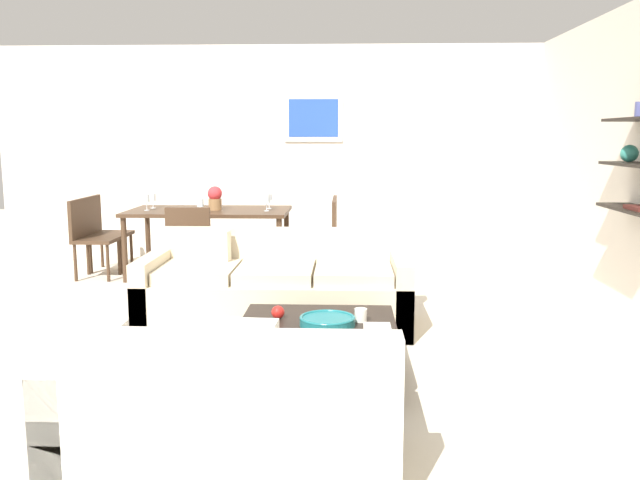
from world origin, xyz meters
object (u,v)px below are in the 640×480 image
decorative_bowl (327,321)px  dining_chair_left_far (103,228)px  candle_jar (361,315)px  wine_glass_left_far (153,198)px  apple_on_coffee_table (278,312)px  wine_glass_left_near (146,199)px  coffee_table (318,351)px  wine_glass_right_near (267,199)px  dining_chair_left_near (89,233)px  dining_chair_right_far (325,229)px  dining_table (209,216)px  dining_chair_foot (191,244)px  sofa_beige (276,292)px  wine_glass_foot (200,203)px  centerpiece_vase (215,198)px  dining_chair_right_near (324,235)px  wine_glass_right_far (269,198)px  loveseat_white (231,413)px

decorative_bowl → dining_chair_left_far: size_ratio=0.40×
candle_jar → wine_glass_left_far: wine_glass_left_far is taller
apple_on_coffee_table → wine_glass_left_near: size_ratio=0.49×
coffee_table → wine_glass_right_near: (-0.70, 3.14, 0.69)m
dining_chair_left_near → dining_chair_right_far: 2.65m
dining_table → dining_chair_foot: dining_chair_foot is taller
sofa_beige → wine_glass_foot: wine_glass_foot is taller
coffee_table → centerpiece_vase: bearing=111.8°
dining_table → centerpiece_vase: bearing=-20.1°
wine_glass_foot → candle_jar: bearing=-59.4°
wine_glass_right_near → wine_glass_foot: (-0.67, -0.31, -0.02)m
sofa_beige → dining_chair_foot: (-0.97, 1.14, 0.21)m
wine_glass_right_near → centerpiece_vase: (-0.59, 0.09, 0.00)m
dining_table → dining_chair_right_far: bearing=9.5°
sofa_beige → wine_glass_right_near: 2.03m
candle_jar → dining_chair_right_near: (-0.35, 3.00, 0.08)m
coffee_table → decorative_bowl: 0.24m
dining_chair_right_far → wine_glass_right_near: 0.81m
dining_chair_right_far → wine_glass_left_near: size_ratio=4.92×
dining_chair_right_near → wine_glass_right_far: bearing=151.8°
dining_table → decorative_bowl: bearing=-66.6°
wine_glass_foot → dining_chair_right_far: bearing=26.4°
sofa_beige → wine_glass_right_near: wine_glass_right_near is taller
wine_glass_right_near → candle_jar: bearing=-72.4°
apple_on_coffee_table → dining_chair_right_near: dining_chair_right_near is taller
coffee_table → wine_glass_foot: 3.22m
wine_glass_left_far → centerpiece_vase: (0.75, -0.15, 0.02)m
decorative_bowl → dining_chair_left_far: (-2.74, 3.54, 0.09)m
dining_chair_right_far → wine_glass_left_near: (-1.97, -0.34, 0.37)m
sofa_beige → dining_chair_right_near: 1.86m
candle_jar → loveseat_white: bearing=-116.4°
wine_glass_left_far → centerpiece_vase: size_ratio=0.63×
wine_glass_left_near → decorative_bowl: bearing=-56.6°
dining_chair_left_near → wine_glass_foot: 1.37m
wine_glass_right_near → wine_glass_right_far: bearing=90.0°
candle_jar → wine_glass_left_near: size_ratio=0.47×
dining_table → dining_chair_right_far: size_ratio=2.04×
decorative_bowl → centerpiece_vase: bearing=112.4°
wine_glass_left_far → dining_chair_left_far: bearing=171.2°
decorative_bowl → dining_chair_left_far: bearing=127.7°
decorative_bowl → wine_glass_left_far: (-2.11, 3.44, 0.45)m
dining_chair_right_near → wine_glass_left_near: 2.01m
sofa_beige → centerpiece_vase: (-0.89, 2.01, 0.59)m
sofa_beige → candle_jar: (0.68, -1.18, 0.13)m
decorative_bowl → wine_glass_left_near: 3.86m
coffee_table → candle_jar: candle_jar is taller
candle_jar → wine_glass_right_far: 3.51m
dining_chair_left_far → wine_glass_left_near: 0.81m
sofa_beige → dining_chair_left_near: dining_chair_left_near is taller
dining_chair_right_near → wine_glass_right_near: 0.75m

